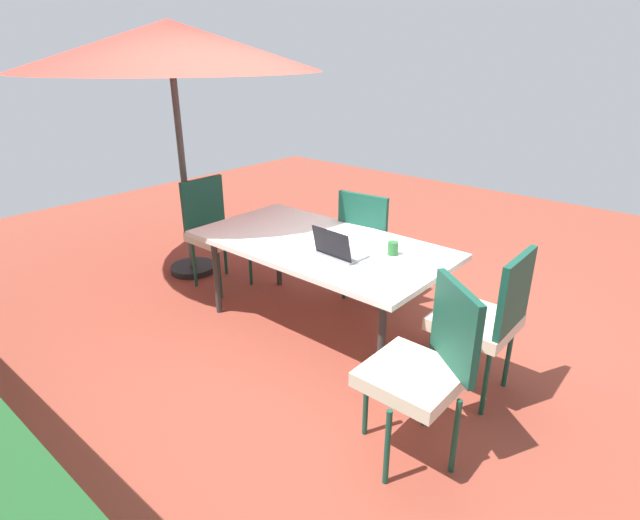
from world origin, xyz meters
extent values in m
cube|color=brown|center=(0.00, 0.00, -0.01)|extent=(10.00, 10.00, 0.02)
cube|color=white|center=(0.00, 0.00, 0.70)|extent=(1.92, 1.01, 0.04)
cylinder|color=#333333|center=(-0.81, -0.36, 0.34)|extent=(0.05, 0.05, 0.68)
cylinder|color=#333333|center=(0.81, -0.36, 0.34)|extent=(0.05, 0.05, 0.68)
cylinder|color=#333333|center=(-0.81, 0.36, 0.34)|extent=(0.05, 0.05, 0.68)
cylinder|color=#333333|center=(0.81, 0.36, 0.34)|extent=(0.05, 0.05, 0.68)
cylinder|color=#4C4C4C|center=(1.68, -0.01, 1.11)|extent=(0.06, 0.06, 2.22)
cone|color=red|center=(1.68, -0.01, 2.07)|extent=(2.58, 2.58, 0.41)
cylinder|color=black|center=(1.68, -0.01, 0.03)|extent=(0.44, 0.44, 0.06)
cube|color=beige|center=(1.19, 0.00, 0.49)|extent=(0.46, 0.46, 0.08)
cube|color=#144738|center=(1.40, 0.00, 0.76)|extent=(0.04, 0.44, 0.45)
cylinder|color=#144738|center=(1.01, 0.18, 0.23)|extent=(0.03, 0.03, 0.45)
cylinder|color=#144738|center=(1.01, -0.18, 0.23)|extent=(0.03, 0.03, 0.45)
cylinder|color=#144738|center=(1.37, 0.18, 0.23)|extent=(0.03, 0.03, 0.45)
cylinder|color=#144738|center=(1.37, -0.18, 0.23)|extent=(0.03, 0.03, 0.45)
cube|color=beige|center=(-1.22, -0.03, 0.49)|extent=(0.46, 0.46, 0.08)
cube|color=#144738|center=(-1.43, -0.04, 0.76)|extent=(0.05, 0.44, 0.45)
cylinder|color=#144738|center=(-1.04, -0.21, 0.23)|extent=(0.03, 0.03, 0.45)
cylinder|color=#144738|center=(-1.04, 0.15, 0.23)|extent=(0.03, 0.03, 0.45)
cylinder|color=#144738|center=(-1.40, -0.22, 0.23)|extent=(0.03, 0.03, 0.45)
cylinder|color=#144738|center=(-1.40, 0.14, 0.23)|extent=(0.03, 0.03, 0.45)
cube|color=beige|center=(-1.22, 0.70, 0.49)|extent=(0.46, 0.46, 0.08)
cube|color=#144738|center=(-1.35, 0.53, 0.76)|extent=(0.37, 0.30, 0.45)
cylinder|color=#144738|center=(-0.97, 0.74, 0.23)|extent=(0.03, 0.03, 0.45)
cylinder|color=#144738|center=(-1.26, 0.95, 0.23)|extent=(0.03, 0.03, 0.45)
cylinder|color=#144738|center=(-1.19, 0.45, 0.23)|extent=(0.03, 0.03, 0.45)
cylinder|color=#144738|center=(-1.47, 0.67, 0.23)|extent=(0.03, 0.03, 0.45)
cube|color=beige|center=(0.01, -0.72, 0.49)|extent=(0.46, 0.46, 0.08)
cube|color=#144738|center=(-0.01, -0.51, 0.76)|extent=(0.44, 0.09, 0.45)
cylinder|color=#144738|center=(-0.15, -0.92, 0.23)|extent=(0.03, 0.03, 0.45)
cylinder|color=#144738|center=(0.21, -0.88, 0.23)|extent=(0.03, 0.03, 0.45)
cylinder|color=#144738|center=(-0.19, -0.56, 0.23)|extent=(0.03, 0.03, 0.45)
cylinder|color=#144738|center=(0.17, -0.52, 0.23)|extent=(0.03, 0.03, 0.45)
cube|color=gray|center=(-0.29, 0.10, 0.73)|extent=(0.33, 0.24, 0.02)
cube|color=black|center=(-0.28, 0.21, 0.84)|extent=(0.32, 0.07, 0.20)
cylinder|color=#286B33|center=(-0.54, -0.14, 0.77)|extent=(0.07, 0.07, 0.09)
camera|label=1|loc=(-2.25, 2.61, 2.02)|focal=28.00mm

